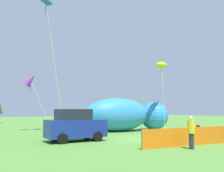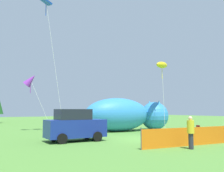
{
  "view_description": "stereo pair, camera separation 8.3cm",
  "coord_description": "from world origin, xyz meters",
  "px_view_note": "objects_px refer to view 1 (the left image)",
  "views": [
    {
      "loc": [
        -11.31,
        -13.7,
        2.07
      ],
      "look_at": [
        0.56,
        4.63,
        4.13
      ],
      "focal_mm": 40.0,
      "sensor_mm": 36.0,
      "label": 1
    },
    {
      "loc": [
        -11.24,
        -13.75,
        2.07
      ],
      "look_at": [
        0.56,
        4.63,
        4.13
      ],
      "focal_mm": 40.0,
      "sensor_mm": 36.0,
      "label": 2
    }
  ],
  "objects_px": {
    "inflatable_cat": "(126,116)",
    "kite_purple_delta": "(31,80)",
    "parked_car": "(75,125)",
    "folding_chair": "(197,130)",
    "kite_blue_box": "(46,5)",
    "spectator_in_green_shirt": "(191,131)",
    "kite_yellow_hero": "(162,65)"
  },
  "relations": [
    {
      "from": "parked_car",
      "to": "kite_yellow_hero",
      "type": "xyz_separation_m",
      "value": [
        9.62,
        1.75,
        5.21
      ]
    },
    {
      "from": "inflatable_cat",
      "to": "kite_yellow_hero",
      "type": "distance_m",
      "value": 5.92
    },
    {
      "from": "kite_purple_delta",
      "to": "kite_yellow_hero",
      "type": "height_order",
      "value": "kite_yellow_hero"
    },
    {
      "from": "inflatable_cat",
      "to": "kite_blue_box",
      "type": "height_order",
      "value": "kite_blue_box"
    },
    {
      "from": "folding_chair",
      "to": "spectator_in_green_shirt",
      "type": "distance_m",
      "value": 6.09
    },
    {
      "from": "kite_yellow_hero",
      "to": "kite_blue_box",
      "type": "distance_m",
      "value": 11.97
    },
    {
      "from": "kite_yellow_hero",
      "to": "spectator_in_green_shirt",
      "type": "bearing_deg",
      "value": -126.01
    },
    {
      "from": "folding_chair",
      "to": "kite_yellow_hero",
      "type": "xyz_separation_m",
      "value": [
        0.92,
        4.46,
        5.72
      ]
    },
    {
      "from": "parked_car",
      "to": "folding_chair",
      "type": "bearing_deg",
      "value": -15.23
    },
    {
      "from": "parked_car",
      "to": "folding_chair",
      "type": "xyz_separation_m",
      "value": [
        8.7,
        -2.71,
        -0.51
      ]
    },
    {
      "from": "folding_chair",
      "to": "kite_blue_box",
      "type": "height_order",
      "value": "kite_blue_box"
    },
    {
      "from": "folding_chair",
      "to": "kite_blue_box",
      "type": "distance_m",
      "value": 16.73
    },
    {
      "from": "spectator_in_green_shirt",
      "to": "folding_chair",
      "type": "bearing_deg",
      "value": 35.97
    },
    {
      "from": "folding_chair",
      "to": "parked_car",
      "type": "bearing_deg",
      "value": 3.51
    },
    {
      "from": "kite_purple_delta",
      "to": "kite_yellow_hero",
      "type": "bearing_deg",
      "value": -36.67
    },
    {
      "from": "inflatable_cat",
      "to": "kite_purple_delta",
      "type": "relative_size",
      "value": 1.6
    },
    {
      "from": "kite_yellow_hero",
      "to": "kite_blue_box",
      "type": "xyz_separation_m",
      "value": [
        -9.72,
        4.57,
        5.28
      ]
    },
    {
      "from": "parked_car",
      "to": "kite_blue_box",
      "type": "height_order",
      "value": "kite_blue_box"
    },
    {
      "from": "spectator_in_green_shirt",
      "to": "kite_blue_box",
      "type": "bearing_deg",
      "value": 107.14
    },
    {
      "from": "kite_blue_box",
      "to": "inflatable_cat",
      "type": "bearing_deg",
      "value": -13.74
    },
    {
      "from": "inflatable_cat",
      "to": "folding_chair",
      "type": "bearing_deg",
      "value": -72.58
    },
    {
      "from": "inflatable_cat",
      "to": "spectator_in_green_shirt",
      "type": "height_order",
      "value": "inflatable_cat"
    },
    {
      "from": "inflatable_cat",
      "to": "kite_purple_delta",
      "type": "xyz_separation_m",
      "value": [
        -7.96,
        4.83,
        3.46
      ]
    },
    {
      "from": "spectator_in_green_shirt",
      "to": "kite_purple_delta",
      "type": "relative_size",
      "value": 0.3
    },
    {
      "from": "inflatable_cat",
      "to": "kite_blue_box",
      "type": "bearing_deg",
      "value": 173.69
    },
    {
      "from": "kite_yellow_hero",
      "to": "parked_car",
      "type": "bearing_deg",
      "value": -169.71
    },
    {
      "from": "parked_car",
      "to": "inflatable_cat",
      "type": "xyz_separation_m",
      "value": [
        7.43,
        4.47,
        0.43
      ]
    },
    {
      "from": "parked_car",
      "to": "spectator_in_green_shirt",
      "type": "relative_size",
      "value": 2.27
    },
    {
      "from": "inflatable_cat",
      "to": "kite_blue_box",
      "type": "xyz_separation_m",
      "value": [
        -7.53,
        1.84,
        10.06
      ]
    },
    {
      "from": "spectator_in_green_shirt",
      "to": "kite_blue_box",
      "type": "height_order",
      "value": "kite_blue_box"
    },
    {
      "from": "folding_chair",
      "to": "spectator_in_green_shirt",
      "type": "xyz_separation_m",
      "value": [
        -4.91,
        -3.57,
        0.43
      ]
    },
    {
      "from": "kite_yellow_hero",
      "to": "kite_blue_box",
      "type": "bearing_deg",
      "value": 154.82
    }
  ]
}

